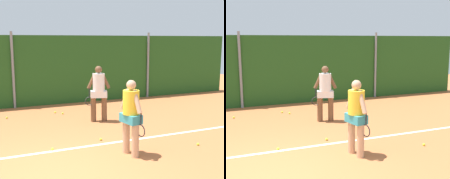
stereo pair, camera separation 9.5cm
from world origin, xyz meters
The scene contains 14 objects.
ground_plane centered at (0.00, 1.96, 0.00)m, with size 31.41×31.41×0.00m, color #B76638.
hedge_fence_backdrop centered at (0.00, 6.64, 1.40)m, with size 20.42×0.25×2.81m, color #23511E.
fence_post_center centered at (0.00, 6.47, 1.47)m, with size 0.10×0.10×2.95m, color gray.
fence_post_right centered at (5.89, 6.47, 1.47)m, with size 0.10×0.10×2.95m, color gray.
court_baseline_paint centered at (0.00, 1.34, 0.00)m, with size 14.92×0.10×0.01m, color white.
player_foreground_near centered at (2.04, 0.44, 0.98)m, with size 0.39×0.79×1.75m.
player_midcourt centered at (2.36, 3.44, 1.01)m, with size 0.82×0.45×1.81m.
tennis_ball_0 centered at (-0.40, 4.91, 0.03)m, with size 0.07×0.07×0.07m, color #CCDB33.
tennis_ball_1 centered at (2.99, 2.80, 0.03)m, with size 0.07×0.07×0.07m, color #CCDB33.
tennis_ball_2 centered at (1.48, 4.79, 0.03)m, with size 0.07×0.07×0.07m, color #CCDB33.
tennis_ball_4 centered at (1.27, 5.06, 0.03)m, with size 0.07×0.07×0.07m, color #CCDB33.
tennis_ball_7 centered at (1.75, 1.63, 0.03)m, with size 0.07×0.07×0.07m, color #CCDB33.
tennis_ball_11 centered at (0.42, 1.41, 0.03)m, with size 0.07×0.07×0.07m, color #CCDB33.
tennis_ball_12 centered at (3.88, 0.33, 0.03)m, with size 0.07×0.07×0.07m, color #CCDB33.
Camera 2 is at (-0.82, -5.49, 2.64)m, focal length 47.83 mm.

